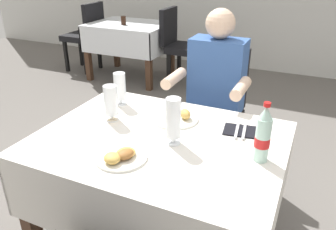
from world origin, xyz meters
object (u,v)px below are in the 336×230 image
object	(u,v)px
seated_diner_far	(214,94)
beer_glass_middle	(173,120)
background_dining_table	(130,37)
plate_far_diner	(177,117)
beer_glass_right	(120,88)
background_table_tumbler	(123,20)
cola_bottle_primary	(263,136)
plate_near_camera	(121,156)
beer_glass_left	(111,102)
main_dining_table	(160,166)
background_chair_left	(86,33)
napkin_cutlery_set	(241,131)
chair_far_diner_seat	(211,108)
background_chair_right	(180,43)

from	to	relation	value
seated_diner_far	beer_glass_middle	xyz separation A→B (m)	(0.04, -0.76, 0.15)
seated_diner_far	background_dining_table	distance (m)	2.56
plate_far_diner	beer_glass_right	distance (m)	0.40
background_table_tumbler	cola_bottle_primary	bearing A→B (deg)	-48.38
plate_far_diner	plate_near_camera	bearing A→B (deg)	-97.57
cola_bottle_primary	beer_glass_left	bearing A→B (deg)	175.42
main_dining_table	background_table_tumbler	size ratio (longest dim) A/B	10.89
beer_glass_left	plate_near_camera	bearing A→B (deg)	-51.27
background_chair_left	seated_diner_far	bearing A→B (deg)	-37.00
seated_diner_far	napkin_cutlery_set	xyz separation A→B (m)	(0.30, -0.51, 0.04)
napkin_cutlery_set	seated_diner_far	bearing A→B (deg)	120.67
main_dining_table	seated_diner_far	size ratio (longest dim) A/B	0.95
napkin_cutlery_set	background_dining_table	size ratio (longest dim) A/B	0.19
chair_far_diner_seat	seated_diner_far	world-z (taller)	seated_diner_far
cola_bottle_primary	background_chair_left	distance (m)	3.92
cola_bottle_primary	background_dining_table	bearing A→B (deg)	130.11
background_dining_table	background_chair_left	size ratio (longest dim) A/B	1.07
background_chair_left	background_dining_table	bearing A→B (deg)	-0.00
beer_glass_right	background_chair_left	xyz separation A→B (m)	(-2.04, 2.33, -0.29)
beer_glass_middle	background_table_tumbler	distance (m)	3.09
main_dining_table	plate_far_diner	xyz separation A→B (m)	(-0.00, 0.23, 0.18)
beer_glass_left	background_chair_right	size ratio (longest dim) A/B	0.20
seated_diner_far	napkin_cutlery_set	world-z (taller)	seated_diner_far
plate_far_diner	main_dining_table	bearing A→B (deg)	-88.74
beer_glass_right	napkin_cutlery_set	bearing A→B (deg)	-3.38
beer_glass_middle	beer_glass_right	size ratio (longest dim) A/B	1.18
main_dining_table	background_chair_right	world-z (taller)	background_chair_right
background_chair_left	napkin_cutlery_set	bearing A→B (deg)	-40.54
background_table_tumbler	plate_far_diner	bearing A→B (deg)	-52.84
beer_glass_right	plate_near_camera	bearing A→B (deg)	-58.10
background_dining_table	cola_bottle_primary	bearing A→B (deg)	-49.89
main_dining_table	beer_glass_middle	xyz separation A→B (m)	(0.08, -0.02, 0.29)
plate_far_diner	beer_glass_right	size ratio (longest dim) A/B	1.31
plate_near_camera	background_chair_right	size ratio (longest dim) A/B	0.24
plate_far_diner	background_table_tumbler	distance (m)	2.84
plate_far_diner	cola_bottle_primary	world-z (taller)	cola_bottle_primary
beer_glass_left	plate_far_diner	bearing A→B (deg)	26.13
main_dining_table	beer_glass_middle	size ratio (longest dim) A/B	5.20
chair_far_diner_seat	napkin_cutlery_set	distance (m)	0.74
chair_far_diner_seat	background_dining_table	xyz separation A→B (m)	(-1.70, 1.76, 0.01)
plate_near_camera	plate_far_diner	size ratio (longest dim) A/B	0.91
beer_glass_left	background_table_tumbler	size ratio (longest dim) A/B	1.80
plate_far_diner	background_chair_left	xyz separation A→B (m)	(-2.42, 2.38, -0.20)
main_dining_table	napkin_cutlery_set	size ratio (longest dim) A/B	6.14
main_dining_table	background_chair_left	xyz separation A→B (m)	(-2.43, 2.60, -0.02)
seated_diner_far	background_table_tumbler	xyz separation A→B (m)	(-1.76, 1.75, 0.09)
cola_bottle_primary	background_dining_table	size ratio (longest dim) A/B	0.26
plate_far_diner	background_chair_right	world-z (taller)	background_chair_right
seated_diner_far	background_table_tumbler	bearing A→B (deg)	135.27
cola_bottle_primary	napkin_cutlery_set	world-z (taller)	cola_bottle_primary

